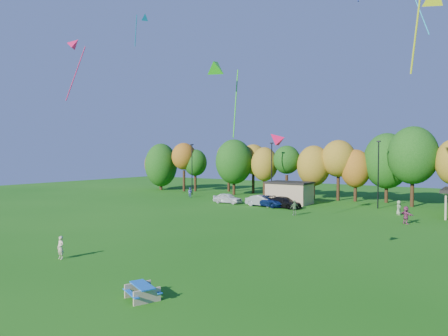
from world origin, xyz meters
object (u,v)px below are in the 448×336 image
Objects in this scene: car_a at (228,198)px; kite_flyer at (61,248)px; picnic_table at (142,291)px; car_d at (284,202)px; car_c at (269,201)px; car_b at (262,201)px.

kite_flyer is at bearing -168.87° from car_a.
kite_flyer is 0.36× the size of car_a.
picnic_table is 0.49× the size of car_a.
kite_flyer is 32.84m from car_d.
car_b is at bearing 115.13° from car_c.
kite_flyer is 0.31× the size of car_d.
car_a is 6.77m from car_c.
car_d is at bearing 86.85° from kite_flyer.
car_a is 0.95× the size of car_b.
car_c is at bearing 103.13° from car_d.
car_a is at bearing 102.63° from kite_flyer.
car_b is (5.85, -0.06, 0.01)m from car_a.
picnic_table is at bearing -154.88° from car_a.
car_d is (9.15, 0.18, -0.01)m from car_a.
car_c is 2.38m from car_d.
picnic_table is at bearing -151.72° from car_c.
car_b is at bearing 132.42° from picnic_table.
car_a is at bearing 140.42° from picnic_table.
car_b is (-2.13, 32.58, -0.03)m from kite_flyer.
car_b is 0.95m from car_c.
kite_flyer is at bearing -175.93° from car_b.
car_d is (-9.19, 35.07, 0.31)m from picnic_table.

